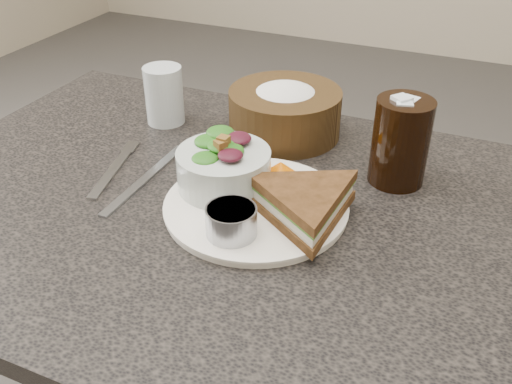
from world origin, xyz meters
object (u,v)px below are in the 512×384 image
at_px(dining_table, 231,374).
at_px(salad_bowl, 224,163).
at_px(dressing_ramekin, 231,221).
at_px(water_glass, 164,95).
at_px(dinner_plate, 256,207).
at_px(bread_basket, 285,105).
at_px(sandwich, 305,204).
at_px(cola_glass, 401,138).

distance_m(dining_table, salad_bowl, 0.43).
bearing_deg(salad_bowl, dressing_ramekin, -59.02).
bearing_deg(dining_table, water_glass, 137.88).
xyz_separation_m(dinner_plate, bread_basket, (-0.05, 0.24, 0.05)).
distance_m(sandwich, water_glass, 0.40).
relative_size(salad_bowl, dressing_ramekin, 2.04).
bearing_deg(dinner_plate, dining_table, 177.68).
bearing_deg(sandwich, cola_glass, 96.06).
distance_m(salad_bowl, dressing_ramekin, 0.12).
bearing_deg(water_glass, sandwich, -30.94).
xyz_separation_m(dining_table, dinner_plate, (0.05, -0.00, 0.38)).
bearing_deg(salad_bowl, sandwich, -12.77).
distance_m(cola_glass, water_glass, 0.43).
bearing_deg(dining_table, dressing_ramekin, -57.59).
height_order(dinner_plate, bread_basket, bread_basket).
bearing_deg(sandwich, bread_basket, 150.73).
xyz_separation_m(dinner_plate, water_glass, (-0.26, 0.20, 0.05)).
xyz_separation_m(salad_bowl, bread_basket, (0.01, 0.21, 0.00)).
height_order(bread_basket, cola_glass, cola_glass).
height_order(salad_bowl, dressing_ramekin, salad_bowl).
distance_m(dinner_plate, bread_basket, 0.25).
bearing_deg(sandwich, dining_table, -150.50).
bearing_deg(bread_basket, cola_glass, -19.88).
height_order(dining_table, salad_bowl, salad_bowl).
bearing_deg(dining_table, sandwich, -4.36).
bearing_deg(salad_bowl, cola_glass, 31.52).
bearing_deg(cola_glass, water_glass, 175.16).
relative_size(dressing_ramekin, cola_glass, 0.47).
xyz_separation_m(dinner_plate, cola_glass, (0.16, 0.16, 0.07)).
relative_size(sandwich, salad_bowl, 1.32).
height_order(dining_table, dinner_plate, dinner_plate).
distance_m(dressing_ramekin, water_glass, 0.38).
bearing_deg(water_glass, bread_basket, 10.57).
bearing_deg(dressing_ramekin, cola_glass, 55.61).
bearing_deg(cola_glass, sandwich, -117.80).
bearing_deg(dining_table, cola_glass, 36.51).
relative_size(dining_table, sandwich, 5.59).
distance_m(dining_table, dinner_plate, 0.38).
bearing_deg(dinner_plate, salad_bowl, 159.23).
bearing_deg(water_glass, dressing_ramekin, -45.91).
relative_size(dinner_plate, bread_basket, 1.33).
relative_size(dressing_ramekin, water_glass, 0.65).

